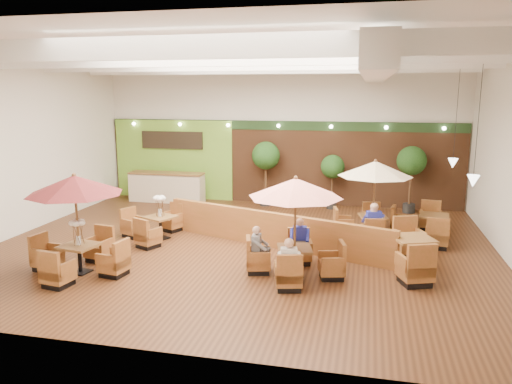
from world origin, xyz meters
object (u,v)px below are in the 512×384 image
(diner_2, at_px, (258,244))
(table_0, at_px, (76,206))
(table_3, at_px, (154,224))
(diner_4, at_px, (373,222))
(table_2, at_px, (373,181))
(booth_divider, at_px, (272,230))
(table_4, at_px, (412,254))
(diner_3, at_px, (373,220))
(service_counter, at_px, (167,187))
(table_1, at_px, (295,208))
(table_5, at_px, (424,227))
(topiary_1, at_px, (333,169))
(diner_1, at_px, (300,236))
(diner_0, at_px, (289,258))
(topiary_0, at_px, (266,158))
(topiary_2, at_px, (411,163))

(diner_2, bearing_deg, table_0, -81.26)
(table_3, bearing_deg, diner_4, 30.43)
(table_2, distance_m, table_3, 6.66)
(booth_divider, distance_m, table_4, 3.86)
(table_2, relative_size, table_3, 0.96)
(diner_2, distance_m, diner_3, 3.88)
(service_counter, height_order, diner_3, diner_3)
(booth_divider, bearing_deg, table_1, -46.31)
(table_5, xyz_separation_m, topiary_1, (-3.00, 3.26, 1.17))
(service_counter, bearing_deg, topiary_1, 1.75)
(service_counter, height_order, diner_1, same)
(diner_1, bearing_deg, diner_0, 83.89)
(table_0, distance_m, diner_2, 4.44)
(table_5, bearing_deg, diner_0, -115.93)
(topiary_0, bearing_deg, service_counter, -177.14)
(diner_0, bearing_deg, table_3, 134.29)
(table_0, relative_size, diner_2, 3.48)
(booth_divider, distance_m, diner_3, 2.87)
(table_0, height_order, table_3, table_0)
(diner_0, bearing_deg, table_1, 77.77)
(topiary_0, relative_size, topiary_2, 1.02)
(table_5, xyz_separation_m, diner_1, (-3.34, -3.08, 0.38))
(table_2, relative_size, diner_4, 3.38)
(table_1, bearing_deg, topiary_2, 52.45)
(table_2, bearing_deg, diner_2, -137.73)
(booth_divider, relative_size, diner_3, 8.75)
(diner_3, relative_size, diner_4, 1.15)
(booth_divider, relative_size, table_5, 2.82)
(diner_0, bearing_deg, table_2, 56.33)
(table_0, height_order, diner_1, table_0)
(table_3, height_order, table_4, table_3)
(diner_3, bearing_deg, topiary_1, 94.15)
(table_4, relative_size, diner_1, 4.10)
(booth_divider, bearing_deg, diner_0, -52.94)
(topiary_0, distance_m, diner_2, 7.43)
(booth_divider, distance_m, topiary_2, 6.68)
(topiary_1, height_order, diner_0, topiary_1)
(diner_2, bearing_deg, diner_0, 40.84)
(table_1, distance_m, diner_4, 3.46)
(table_5, height_order, diner_2, diner_2)
(table_0, relative_size, table_5, 0.97)
(topiary_1, distance_m, diner_0, 8.16)
(table_1, distance_m, table_5, 5.35)
(topiary_0, relative_size, diner_1, 3.44)
(table_0, height_order, diner_4, table_0)
(service_counter, bearing_deg, diner_2, -52.94)
(diner_0, xyz_separation_m, diner_3, (1.83, 3.66, 0.03))
(table_2, height_order, topiary_0, topiary_0)
(booth_divider, height_order, diner_2, diner_2)
(diner_0, relative_size, diner_4, 1.04)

